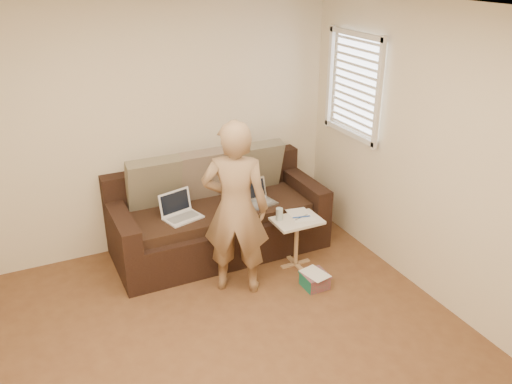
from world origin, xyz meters
TOP-DOWN VIEW (x-y plane):
  - floor at (0.00, 0.00)m, footprint 4.50×4.50m
  - ceiling at (0.00, 0.00)m, footprint 4.50×4.50m
  - wall_back at (0.00, 2.25)m, footprint 4.00×0.00m
  - wall_right at (2.00, 0.00)m, footprint 0.00×4.50m
  - window_blinds at (1.95, 1.50)m, footprint 0.12×0.88m
  - sofa at (0.55, 1.77)m, footprint 2.20×0.95m
  - pillow_left at (-0.05, 2.02)m, footprint 0.55×0.29m
  - pillow_mid at (0.50, 2.02)m, footprint 0.55×0.27m
  - pillow_right at (1.10, 2.00)m, footprint 0.55×0.28m
  - laptop_silver at (0.95, 1.62)m, footprint 0.36×0.29m
  - laptop_white at (0.12, 1.65)m, footprint 0.41×0.34m
  - person at (0.43, 1.05)m, footprint 0.73×0.66m
  - side_table at (1.13, 1.15)m, footprint 0.47×0.33m
  - drinking_glass at (0.97, 1.23)m, footprint 0.07×0.07m
  - scissors at (1.19, 1.16)m, footprint 0.20×0.16m
  - paper_on_table at (1.21, 1.22)m, footprint 0.25×0.33m
  - striped_box at (1.10, 0.73)m, footprint 0.24×0.24m

SIDE VIEW (x-z plane):
  - floor at x=0.00m, z-range 0.00..0.00m
  - striped_box at x=1.10m, z-range 0.00..0.15m
  - side_table at x=1.13m, z-range 0.00..0.52m
  - sofa at x=0.55m, z-range 0.00..0.85m
  - laptop_silver at x=0.95m, z-range 0.41..0.63m
  - laptop_white at x=0.12m, z-range 0.39..0.65m
  - paper_on_table at x=1.21m, z-range 0.52..0.52m
  - scissors at x=1.19m, z-range 0.52..0.54m
  - drinking_glass at x=0.97m, z-range 0.52..0.64m
  - pillow_left at x=-0.05m, z-range 0.51..1.07m
  - pillow_mid at x=0.50m, z-range 0.51..1.07m
  - pillow_right at x=1.10m, z-range 0.51..1.07m
  - person at x=0.43m, z-range 0.00..1.66m
  - wall_back at x=0.00m, z-range -0.70..3.30m
  - wall_right at x=2.00m, z-range -0.95..3.55m
  - window_blinds at x=1.95m, z-range 1.16..2.24m
  - ceiling at x=0.00m, z-range 2.60..2.60m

